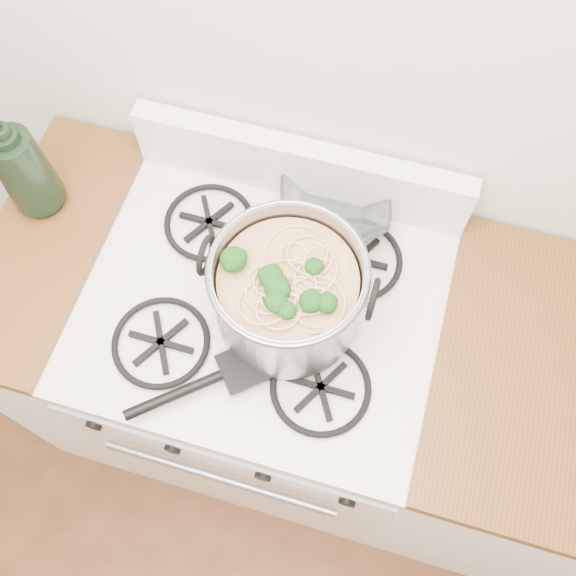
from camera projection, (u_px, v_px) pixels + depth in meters
The scene contains 6 objects.
gas_range at pixel (267, 371), 1.79m from camera, with size 0.76×0.66×0.92m.
counter_left at pixel (99, 320), 1.83m from camera, with size 0.25×0.65×0.92m.
stock_pot at pixel (288, 293), 1.25m from camera, with size 0.33×0.30×0.21m.
spatula at pixel (247, 364), 1.27m from camera, with size 0.29×0.31×0.02m, color black, non-canonical shape.
glass_bowl at pixel (334, 208), 1.43m from camera, with size 0.10×0.10×0.02m, color white.
bottle at pixel (19, 161), 1.32m from camera, with size 0.12×0.12×0.30m, color black.
Camera 1 is at (0.21, 0.74, 2.15)m, focal length 40.00 mm.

